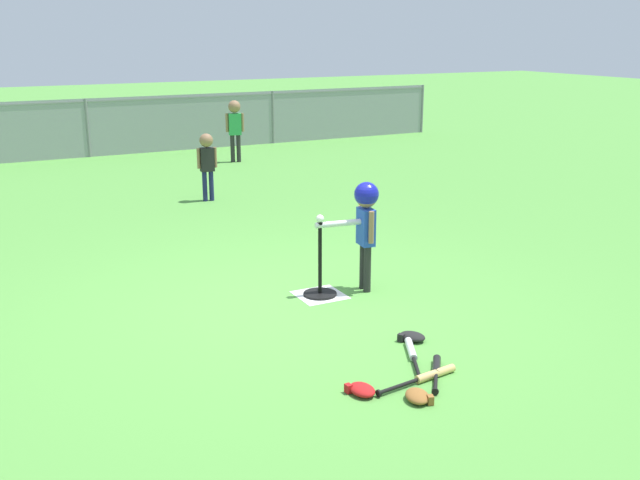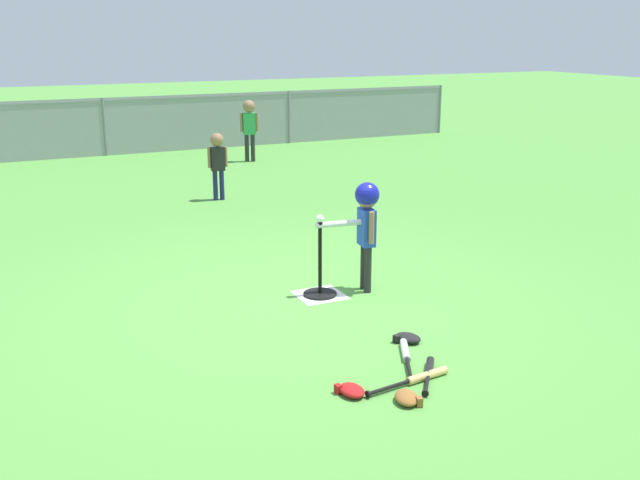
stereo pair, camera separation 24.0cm
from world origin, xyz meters
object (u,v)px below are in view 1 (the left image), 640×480
(spare_bat_silver, at_px, (412,353))
(fielder_deep_center, at_px, (207,158))
(spare_bat_wood, at_px, (428,376))
(batter_child, at_px, (365,214))
(batting_tee, at_px, (320,284))
(baseball_on_tee, at_px, (320,219))
(glove_tossed_aside, at_px, (362,390))
(fielder_deep_right, at_px, (235,123))
(spare_bat_black, at_px, (436,369))
(glove_near_bats, at_px, (418,396))
(glove_by_plate, at_px, (412,337))

(spare_bat_silver, bearing_deg, fielder_deep_center, 86.11)
(fielder_deep_center, relative_size, spare_bat_wood, 1.39)
(batter_child, xyz_separation_m, spare_bat_wood, (-0.58, -1.87, -0.73))
(fielder_deep_center, bearing_deg, spare_bat_wood, -94.79)
(batting_tee, distance_m, batter_child, 0.79)
(spare_bat_silver, distance_m, spare_bat_wood, 0.40)
(baseball_on_tee, relative_size, spare_bat_silver, 0.12)
(baseball_on_tee, height_order, glove_tossed_aside, baseball_on_tee)
(fielder_deep_center, bearing_deg, batting_tee, -95.26)
(fielder_deep_center, bearing_deg, baseball_on_tee, -95.26)
(baseball_on_tee, distance_m, fielder_deep_right, 7.56)
(fielder_deep_center, distance_m, spare_bat_black, 6.27)
(batter_child, bearing_deg, glove_near_bats, -111.31)
(baseball_on_tee, xyz_separation_m, glove_tossed_aside, (-0.66, -1.90, -0.72))
(spare_bat_silver, bearing_deg, glove_near_bats, -121.11)
(fielder_deep_center, bearing_deg, fielder_deep_right, 61.85)
(batter_child, distance_m, fielder_deep_center, 4.42)
(spare_bat_black, height_order, glove_by_plate, glove_by_plate)
(glove_near_bats, distance_m, glove_tossed_aside, 0.39)
(glove_by_plate, bearing_deg, glove_tossed_aside, -144.00)
(batting_tee, xyz_separation_m, spare_bat_silver, (-0.00, -1.55, -0.09))
(baseball_on_tee, height_order, spare_bat_wood, baseball_on_tee)
(glove_tossed_aside, bearing_deg, glove_near_bats, -41.71)
(spare_bat_black, bearing_deg, spare_bat_wood, -152.71)
(batter_child, xyz_separation_m, glove_near_bats, (-0.82, -2.10, -0.73))
(batting_tee, height_order, batter_child, batter_child)
(spare_bat_wood, height_order, spare_bat_black, same)
(batting_tee, distance_m, baseball_on_tee, 0.64)
(batting_tee, relative_size, batter_child, 0.67)
(batter_child, bearing_deg, glove_by_plate, -102.73)
(baseball_on_tee, bearing_deg, spare_bat_silver, -90.01)
(glove_tossed_aside, bearing_deg, spare_bat_silver, 27.80)
(baseball_on_tee, bearing_deg, batting_tee, 180.00)
(batter_child, xyz_separation_m, glove_tossed_aside, (-1.11, -1.84, -0.73))
(baseball_on_tee, bearing_deg, glove_by_plate, -82.41)
(batter_child, height_order, fielder_deep_right, fielder_deep_right)
(fielder_deep_right, bearing_deg, glove_near_bats, -103.92)
(baseball_on_tee, distance_m, glove_tossed_aside, 2.14)
(batter_child, relative_size, glove_near_bats, 4.13)
(batting_tee, relative_size, spare_bat_black, 1.51)
(batter_child, distance_m, spare_bat_silver, 1.72)
(batting_tee, bearing_deg, spare_bat_wood, -93.71)
(batting_tee, relative_size, glove_by_plate, 2.67)
(fielder_deep_right, xyz_separation_m, glove_by_plate, (-1.80, -8.59, -0.72))
(batting_tee, distance_m, spare_bat_wood, 1.94)
(batter_child, bearing_deg, fielder_deep_center, 90.63)
(fielder_deep_center, relative_size, glove_near_bats, 3.85)
(baseball_on_tee, bearing_deg, spare_bat_black, -90.07)
(fielder_deep_right, relative_size, glove_by_plate, 4.33)
(batting_tee, distance_m, glove_by_plate, 1.31)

